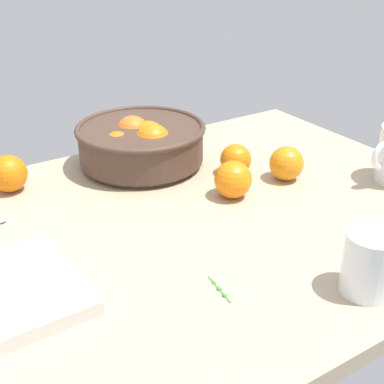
{
  "coord_description": "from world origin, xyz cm",
  "views": [
    {
      "loc": [
        -48.07,
        -73.06,
        50.17
      ],
      "look_at": [
        0.93,
        2.08,
        4.48
      ],
      "focal_mm": 50.95,
      "sensor_mm": 36.0,
      "label": 1
    }
  ],
  "objects": [
    {
      "name": "loose_orange_1",
      "position": [
        11.43,
        3.42,
        3.73
      ],
      "size": [
        7.46,
        7.46,
        7.46
      ],
      "primitive_type": "sphere",
      "color": "orange",
      "rests_on": "ground_plane"
    },
    {
      "name": "second_glass",
      "position": [
        9.78,
        -32.01,
        4.46
      ],
      "size": [
        8.16,
        8.16,
        9.79
      ],
      "color": "white",
      "rests_on": "ground_plane"
    },
    {
      "name": "herb_sprig_0",
      "position": [
        -8.55,
        -20.09,
        0.26
      ],
      "size": [
        1.29,
        7.0,
        0.87
      ],
      "color": "#398E34",
      "rests_on": "ground_plane"
    },
    {
      "name": "fruit_bowl",
      "position": [
        3.71,
        27.06,
        5.24
      ],
      "size": [
        28.63,
        28.63,
        10.63
      ],
      "color": "#473328",
      "rests_on": "ground_plane"
    },
    {
      "name": "loose_orange_0",
      "position": [
        18.38,
        11.67,
        3.36
      ],
      "size": [
        6.72,
        6.72,
        6.72
      ],
      "primitive_type": "sphere",
      "color": "orange",
      "rests_on": "ground_plane"
    },
    {
      "name": "ground_plane",
      "position": [
        0.0,
        0.0,
        -1.5
      ],
      "size": [
        110.13,
        81.24,
        3.0
      ],
      "primitive_type": "cube",
      "color": "tan"
    },
    {
      "name": "loose_orange_2",
      "position": [
        25.74,
        3.75,
        3.63
      ],
      "size": [
        7.26,
        7.26,
        7.26
      ],
      "primitive_type": "sphere",
      "color": "orange",
      "rests_on": "ground_plane"
    },
    {
      "name": "loose_orange_3",
      "position": [
        -24.85,
        30.24,
        3.77
      ],
      "size": [
        7.54,
        7.54,
        7.54
      ],
      "primitive_type": "sphere",
      "color": "orange",
      "rests_on": "ground_plane"
    }
  ]
}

